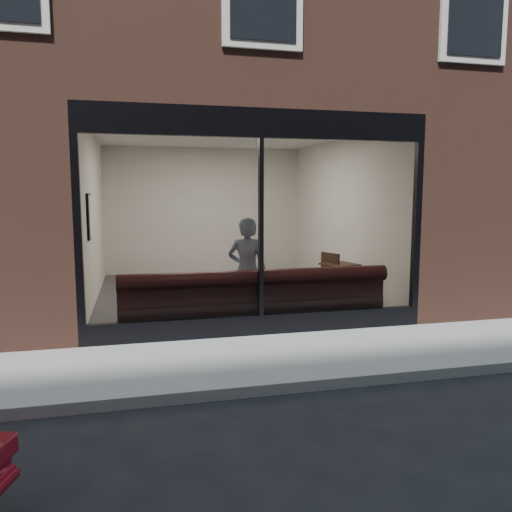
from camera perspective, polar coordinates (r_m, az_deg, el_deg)
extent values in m
plane|color=black|center=(5.46, 5.94, -14.81)|extent=(120.00, 120.00, 0.00)
cube|color=gray|center=(6.35, 2.88, -11.52)|extent=(40.00, 2.00, 0.01)
cube|color=gray|center=(5.39, 6.13, -14.41)|extent=(40.00, 0.10, 0.12)
cube|color=brown|center=(12.94, -22.66, 4.68)|extent=(2.50, 12.00, 3.20)
cube|color=brown|center=(13.89, 9.68, 5.26)|extent=(2.50, 12.00, 3.20)
cube|color=brown|center=(15.86, -7.35, 5.53)|extent=(5.00, 6.00, 3.20)
plane|color=#2D2D30|center=(10.12, -3.53, -4.35)|extent=(6.00, 6.00, 0.00)
plane|color=white|center=(9.98, -3.67, 13.78)|extent=(6.00, 6.00, 0.00)
plane|color=silver|center=(12.88, -5.90, 5.18)|extent=(5.00, 0.00, 5.00)
plane|color=silver|center=(9.81, -18.12, 4.25)|extent=(0.00, 6.00, 6.00)
plane|color=silver|center=(10.64, 9.78, 4.70)|extent=(0.00, 6.00, 6.00)
cube|color=black|center=(7.27, 0.54, -7.88)|extent=(5.00, 0.10, 0.30)
cube|color=black|center=(7.09, 0.57, 14.96)|extent=(5.00, 0.10, 0.40)
cube|color=black|center=(7.04, 0.55, 3.19)|extent=(0.06, 0.10, 2.50)
plane|color=white|center=(7.01, 0.61, 3.17)|extent=(4.80, 0.00, 4.80)
cube|color=#331212|center=(7.63, -0.19, -6.58)|extent=(4.00, 0.55, 0.45)
imported|color=#9BB1CC|center=(7.77, -1.02, -1.70)|extent=(0.72, 0.60, 1.68)
cube|color=black|center=(7.93, -6.72, -2.31)|extent=(0.74, 0.74, 0.04)
cube|color=black|center=(9.28, 9.56, -0.97)|extent=(0.68, 0.68, 0.04)
cube|color=black|center=(9.27, 7.56, -4.08)|extent=(0.59, 0.59, 0.04)
cube|color=white|center=(8.78, -18.40, 4.31)|extent=(0.02, 0.53, 0.71)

